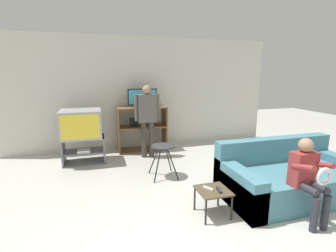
# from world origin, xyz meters

# --- Properties ---
(wall_back) EXTENTS (6.40, 0.06, 2.60)m
(wall_back) POSITION_xyz_m (0.00, 4.22, 1.30)
(wall_back) COLOR beige
(wall_back) RESTS_ON ground_plane
(tv_stand) EXTENTS (0.81, 0.45, 0.53)m
(tv_stand) POSITION_xyz_m (-1.38, 3.43, 0.26)
(tv_stand) COLOR slate
(tv_stand) RESTS_ON ground_plane
(television_main) EXTENTS (0.77, 0.67, 0.54)m
(television_main) POSITION_xyz_m (-1.40, 3.44, 0.80)
(television_main) COLOR #9E9EA3
(television_main) RESTS_ON tv_stand
(media_shelf) EXTENTS (1.12, 0.46, 1.03)m
(media_shelf) POSITION_xyz_m (-0.11, 3.92, 0.53)
(media_shelf) COLOR brown
(media_shelf) RESTS_ON ground_plane
(television_flat) EXTENTS (0.66, 0.20, 0.41)m
(television_flat) POSITION_xyz_m (-0.08, 3.93, 1.22)
(television_flat) COLOR black
(television_flat) RESTS_ON media_shelf
(folding_stool) EXTENTS (0.45, 0.45, 0.57)m
(folding_stool) POSITION_xyz_m (-0.03, 2.32, 0.48)
(folding_stool) COLOR black
(folding_stool) RESTS_ON ground_plane
(snack_table) EXTENTS (0.39, 0.39, 0.34)m
(snack_table) POSITION_xyz_m (0.25, 0.99, 0.30)
(snack_table) COLOR brown
(snack_table) RESTS_ON ground_plane
(remote_control_black) EXTENTS (0.06, 0.15, 0.02)m
(remote_control_black) POSITION_xyz_m (0.31, 0.95, 0.35)
(remote_control_black) COLOR #232328
(remote_control_black) RESTS_ON snack_table
(remote_control_white) EXTENTS (0.10, 0.14, 0.02)m
(remote_control_white) POSITION_xyz_m (0.20, 1.03, 0.35)
(remote_control_white) COLOR silver
(remote_control_white) RESTS_ON snack_table
(couch) EXTENTS (1.97, 1.00, 0.79)m
(couch) POSITION_xyz_m (1.55, 1.15, 0.27)
(couch) COLOR teal
(couch) RESTS_ON ground_plane
(person_standing_adult) EXTENTS (0.53, 0.20, 1.53)m
(person_standing_adult) POSITION_xyz_m (-0.08, 3.43, 0.93)
(person_standing_adult) COLOR #3D3833
(person_standing_adult) RESTS_ON ground_plane
(person_seated_child) EXTENTS (0.33, 0.43, 1.01)m
(person_seated_child) POSITION_xyz_m (1.27, 0.59, 0.60)
(person_seated_child) COLOR #2D2D38
(person_seated_child) RESTS_ON ground_plane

